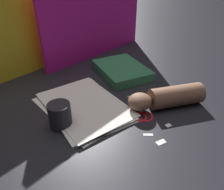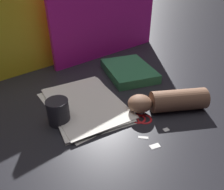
{
  "view_description": "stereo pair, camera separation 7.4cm",
  "coord_description": "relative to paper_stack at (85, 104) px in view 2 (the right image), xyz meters",
  "views": [
    {
      "loc": [
        -0.4,
        -0.51,
        0.45
      ],
      "look_at": [
        -0.03,
        -0.01,
        0.06
      ],
      "focal_mm": 35.0,
      "sensor_mm": 36.0,
      "label": 1
    },
    {
      "loc": [
        -0.34,
        -0.56,
        0.45
      ],
      "look_at": [
        -0.03,
        -0.01,
        0.06
      ],
      "focal_mm": 35.0,
      "sensor_mm": 36.0,
      "label": 2
    }
  ],
  "objects": [
    {
      "name": "book_closed",
      "position": [
        0.27,
        0.13,
        0.01
      ],
      "size": [
        0.23,
        0.28,
        0.04
      ],
      "color": "#2D7247",
      "rests_on": "ground_plane"
    },
    {
      "name": "paper_scrap_far",
      "position": [
        0.17,
        -0.25,
        -0.01
      ],
      "size": [
        0.02,
        0.02,
        0.0
      ],
      "color": "white",
      "rests_on": "ground_plane"
    },
    {
      "name": "hand_forearm",
      "position": [
        0.24,
        -0.17,
        0.03
      ],
      "size": [
        0.28,
        0.17,
        0.07
      ],
      "color": "brown",
      "rests_on": "ground_plane"
    },
    {
      "name": "scissors",
      "position": [
        0.14,
        -0.15,
        -0.0
      ],
      "size": [
        0.15,
        0.16,
        0.01
      ],
      "color": "silver",
      "rests_on": "ground_plane"
    },
    {
      "name": "backdrop_panel_center",
      "position": [
        0.31,
        0.4,
        0.21
      ],
      "size": [
        0.65,
        0.15,
        0.42
      ],
      "color": "#D81E9E",
      "rests_on": "ground_plane"
    },
    {
      "name": "mug",
      "position": [
        -0.11,
        -0.05,
        0.04
      ],
      "size": [
        0.07,
        0.07,
        0.08
      ],
      "color": "#232328",
      "rests_on": "ground_plane"
    },
    {
      "name": "paper_scrap_near",
      "position": [
        0.09,
        -0.29,
        -0.01
      ],
      "size": [
        0.03,
        0.02,
        0.0
      ],
      "color": "white",
      "rests_on": "ground_plane"
    },
    {
      "name": "paper_scrap_mid",
      "position": [
        0.08,
        -0.24,
        -0.01
      ],
      "size": [
        0.03,
        0.03,
        0.0
      ],
      "color": "white",
      "rests_on": "ground_plane"
    },
    {
      "name": "paper_stack",
      "position": [
        0.0,
        0.0,
        0.0
      ],
      "size": [
        0.27,
        0.36,
        0.01
      ],
      "color": "white",
      "rests_on": "ground_plane"
    },
    {
      "name": "ground_plane",
      "position": [
        0.1,
        -0.06,
        -0.01
      ],
      "size": [
        6.0,
        6.0,
        0.0
      ],
      "primitive_type": "plane",
      "color": "black"
    },
    {
      "name": "backdrop_panel_left",
      "position": [
        -0.08,
        0.4,
        0.21
      ],
      "size": [
        0.6,
        0.14,
        0.42
      ],
      "color": "yellow",
      "rests_on": "ground_plane"
    }
  ]
}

